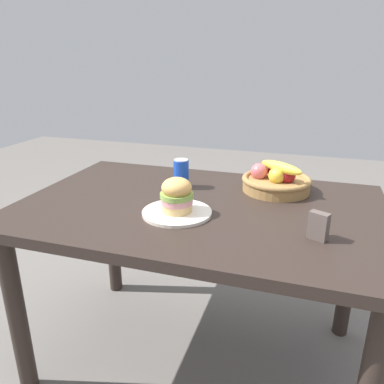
{
  "coord_description": "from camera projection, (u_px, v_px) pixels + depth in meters",
  "views": [
    {
      "loc": [
        0.38,
        -1.3,
        1.29
      ],
      "look_at": [
        -0.02,
        -0.04,
        0.81
      ],
      "focal_mm": 35.19,
      "sensor_mm": 36.0,
      "label": 1
    }
  ],
  "objects": [
    {
      "name": "plate",
      "position": [
        177.0,
        212.0,
        1.37
      ],
      "size": [
        0.25,
        0.25,
        0.01
      ],
      "primitive_type": "cylinder",
      "color": "silver",
      "rests_on": "dining_table"
    },
    {
      "name": "napkin_holder",
      "position": [
        319.0,
        226.0,
        1.17
      ],
      "size": [
        0.07,
        0.05,
        0.09
      ],
      "primitive_type": "cube",
      "rotation": [
        0.0,
        0.0,
        -0.44
      ],
      "color": "#594C47",
      "rests_on": "dining_table"
    },
    {
      "name": "fruit_basket",
      "position": [
        276.0,
        181.0,
        1.59
      ],
      "size": [
        0.29,
        0.29,
        0.14
      ],
      "color": "#9E7542",
      "rests_on": "dining_table"
    },
    {
      "name": "dining_table",
      "position": [
        200.0,
        228.0,
        1.5
      ],
      "size": [
        1.4,
        0.9,
        0.75
      ],
      "color": "#2D231E",
      "rests_on": "ground_plane"
    },
    {
      "name": "soda_can",
      "position": [
        181.0,
        174.0,
        1.63
      ],
      "size": [
        0.07,
        0.07,
        0.13
      ],
      "color": "blue",
      "rests_on": "dining_table"
    },
    {
      "name": "ground_plane",
      "position": [
        199.0,
        356.0,
        1.72
      ],
      "size": [
        8.0,
        8.0,
        0.0
      ],
      "primitive_type": "plane",
      "color": "slate"
    },
    {
      "name": "sandwich",
      "position": [
        177.0,
        195.0,
        1.35
      ],
      "size": [
        0.12,
        0.12,
        0.13
      ],
      "color": "#E5BC75",
      "rests_on": "plate"
    }
  ]
}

